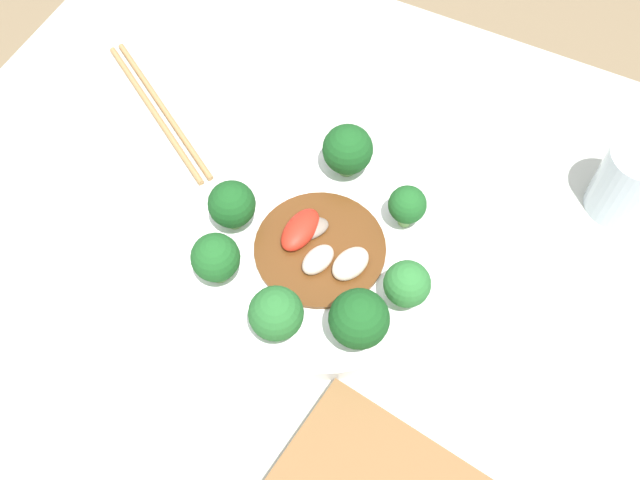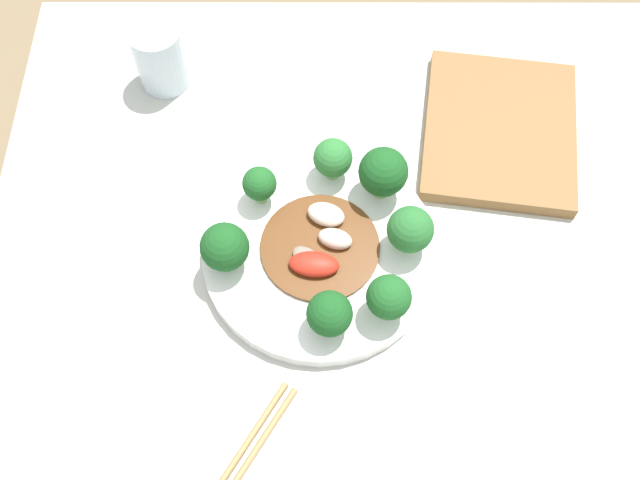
# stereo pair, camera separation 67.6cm
# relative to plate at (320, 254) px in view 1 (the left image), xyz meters

# --- Properties ---
(ground_plane) EXTENTS (8.00, 8.00, 0.00)m
(ground_plane) POSITION_rel_plate_xyz_m (0.04, 0.04, -0.73)
(ground_plane) COLOR #7F6B4C
(table) EXTENTS (0.90, 0.89, 0.72)m
(table) POSITION_rel_plate_xyz_m (0.04, 0.04, -0.37)
(table) COLOR #B7BCAD
(table) RESTS_ON ground_plane
(plate) EXTENTS (0.28, 0.28, 0.02)m
(plate) POSITION_rel_plate_xyz_m (0.00, 0.00, 0.00)
(plate) COLOR white
(plate) RESTS_ON table
(broccoli_west) EXTENTS (0.05, 0.05, 0.06)m
(broccoli_west) POSITION_rel_plate_xyz_m (-0.10, 0.02, 0.04)
(broccoli_west) COLOR #7AAD5B
(broccoli_west) RESTS_ON plate
(broccoli_northeast) EXTENTS (0.05, 0.05, 0.06)m
(broccoli_northeast) POSITION_rel_plate_xyz_m (0.08, 0.07, 0.05)
(broccoli_northeast) COLOR #7AAD5B
(broccoli_northeast) RESTS_ON plate
(broccoli_south) EXTENTS (0.06, 0.06, 0.07)m
(broccoli_south) POSITION_rel_plate_xyz_m (0.02, -0.11, 0.05)
(broccoli_south) COLOR #70A356
(broccoli_south) RESTS_ON plate
(broccoli_east) EXTENTS (0.05, 0.05, 0.06)m
(broccoli_east) POSITION_rel_plate_xyz_m (0.10, 0.01, 0.05)
(broccoli_east) COLOR #7AAD5B
(broccoli_east) RESTS_ON plate
(broccoli_north) EXTENTS (0.05, 0.05, 0.07)m
(broccoli_north) POSITION_rel_plate_xyz_m (-0.00, 0.10, 0.05)
(broccoli_north) COLOR #7AAD5B
(broccoli_north) RESTS_ON plate
(broccoli_southwest) EXTENTS (0.04, 0.04, 0.06)m
(broccoli_southwest) POSITION_rel_plate_xyz_m (-0.07, -0.07, 0.04)
(broccoli_southwest) COLOR #7AAD5B
(broccoli_southwest) RESTS_ON plate
(broccoli_northwest) EXTENTS (0.06, 0.06, 0.07)m
(broccoli_northwest) POSITION_rel_plate_xyz_m (-0.08, 0.07, 0.05)
(broccoli_northwest) COLOR #89B76B
(broccoli_northwest) RESTS_ON plate
(stirfry_center) EXTENTS (0.14, 0.14, 0.02)m
(stirfry_center) POSITION_rel_plate_xyz_m (0.00, 0.00, 0.02)
(stirfry_center) COLOR #5B3314
(stirfry_center) RESTS_ON plate
(drinking_glass) EXTENTS (0.07, 0.07, 0.09)m
(drinking_glass) POSITION_rel_plate_xyz_m (-0.27, -0.21, 0.04)
(drinking_glass) COLOR silver
(drinking_glass) RESTS_ON table
(chopsticks) EXTENTS (0.22, 0.15, 0.01)m
(chopsticks) POSITION_rel_plate_xyz_m (0.27, -0.10, -0.01)
(chopsticks) COLOR #AD7F4C
(chopsticks) RESTS_ON table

